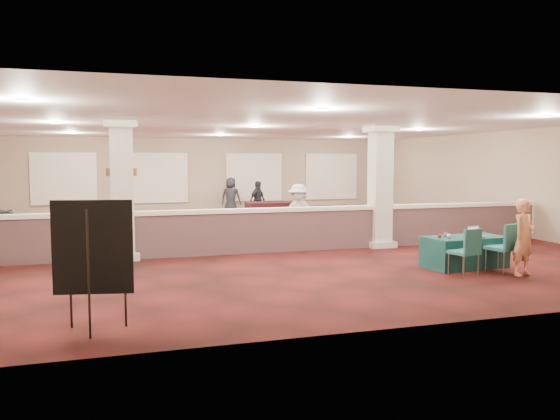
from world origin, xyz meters
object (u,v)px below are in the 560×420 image
object	(u,v)px
conf_chair_main	(505,244)
attendee_d	(231,198)
attendee_c	(258,201)
far_table_back_left	(15,227)
far_table_front_center	(296,219)
woman	(524,237)
far_table_front_right	(453,220)
far_table_back_right	(332,216)
attendee_b	(299,213)
conf_chair_side	(467,248)
far_table_front_left	(57,235)
easel_board	(93,249)
near_table	(464,252)
far_table_back_center	(272,212)

from	to	relation	value
conf_chair_main	attendee_d	bearing A→B (deg)	87.21
conf_chair_main	attendee_c	xyz separation A→B (m)	(-2.26, 11.16, 0.17)
far_table_back_left	far_table_front_center	bearing A→B (deg)	-5.32
woman	far_table_front_right	world-z (taller)	woman
far_table_back_right	attendee_b	world-z (taller)	attendee_b
conf_chair_side	far_table_front_left	xyz separation A→B (m)	(-7.97, 5.71, -0.17)
woman	attendee_b	size ratio (longest dim) A/B	0.93
far_table_front_right	far_table_back_left	xyz separation A→B (m)	(-13.00, 2.90, -0.08)
attendee_d	far_table_back_right	bearing A→B (deg)	152.08
easel_board	attendee_d	xyz separation A→B (m)	(4.75, 14.00, -0.29)
conf_chair_main	far_table_back_left	size ratio (longest dim) A/B	0.62
conf_chair_main	far_table_back_right	xyz separation A→B (m)	(-0.25, 8.51, -0.24)
conf_chair_side	easel_board	world-z (taller)	easel_board
near_table	far_table_front_center	xyz separation A→B (m)	(-1.41, 7.00, 0.04)
far_table_back_right	far_table_back_left	bearing A→B (deg)	180.00
far_table_back_center	attendee_c	world-z (taller)	attendee_c
easel_board	woman	world-z (taller)	easel_board
conf_chair_main	far_table_front_right	world-z (taller)	conf_chair_main
conf_chair_side	far_table_back_right	world-z (taller)	conf_chair_side
easel_board	far_table_back_left	size ratio (longest dim) A/B	1.09
easel_board	near_table	bearing A→B (deg)	29.39
far_table_front_left	far_table_front_center	size ratio (longest dim) A/B	1.05
far_table_back_center	far_table_back_right	bearing A→B (deg)	-43.53
far_table_front_center	far_table_back_center	world-z (taller)	far_table_back_center
far_table_front_left	conf_chair_main	bearing A→B (deg)	-32.11
attendee_c	conf_chair_main	bearing A→B (deg)	-117.98
attendee_b	far_table_front_center	bearing A→B (deg)	99.47
woman	far_table_front_center	world-z (taller)	woman
far_table_back_center	far_table_back_right	world-z (taller)	far_table_back_center
conf_chair_side	attendee_b	bearing A→B (deg)	94.93
attendee_b	attendee_c	distance (m)	5.86
attendee_c	far_table_back_center	bearing A→B (deg)	-113.31
near_table	far_table_back_center	xyz separation A→B (m)	(-1.52, 9.41, 0.05)
near_table	far_table_front_center	bearing A→B (deg)	95.96
woman	attendee_b	bearing A→B (deg)	100.27
attendee_c	woman	bearing A→B (deg)	-117.57
conf_chair_side	far_table_front_center	bearing A→B (deg)	84.69
attendee_c	far_table_front_left	bearing A→B (deg)	-179.71
far_table_front_right	attendee_c	distance (m)	7.42
near_table	far_table_back_center	world-z (taller)	far_table_back_center
near_table	conf_chair_main	world-z (taller)	conf_chair_main
easel_board	attendee_c	bearing A→B (deg)	77.93
near_table	attendee_c	distance (m)	10.60
far_table_front_center	far_table_front_right	distance (m)	4.97
near_table	far_table_front_left	world-z (taller)	far_table_front_left
near_table	woman	size ratio (longest dim) A/B	1.13
easel_board	far_table_front_right	bearing A→B (deg)	46.20
conf_chair_side	far_table_back_left	xyz separation A→B (m)	(-9.38, 8.61, -0.23)
easel_board	attendee_c	xyz separation A→B (m)	(5.55, 12.84, -0.35)
far_table_front_center	attendee_b	distance (m)	2.56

